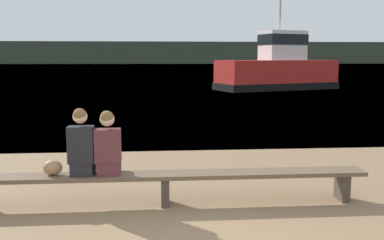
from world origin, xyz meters
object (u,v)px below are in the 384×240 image
at_px(shopping_bag, 53,168).
at_px(tugboat_red, 278,71).
at_px(bench_main, 165,179).
at_px(person_left, 82,146).
at_px(person_right, 108,147).

height_order(shopping_bag, tugboat_red, tugboat_red).
height_order(bench_main, tugboat_red, tugboat_red).
relative_size(person_left, person_right, 1.04).
bearing_deg(person_right, shopping_bag, 178.66).
distance_m(person_left, person_right, 0.38).
relative_size(bench_main, person_left, 6.13).
bearing_deg(shopping_bag, bench_main, -1.05).
distance_m(bench_main, person_left, 1.31).
height_order(person_left, person_right, person_left).
height_order(bench_main, person_left, person_left).
bearing_deg(person_left, tugboat_red, 67.63).
xyz_separation_m(person_right, shopping_bag, (-0.81, 0.02, -0.30)).
height_order(bench_main, person_right, person_right).
relative_size(person_right, tugboat_red, 0.11).
height_order(person_left, tugboat_red, tugboat_red).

